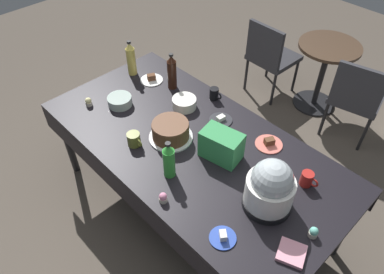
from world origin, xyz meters
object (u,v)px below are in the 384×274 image
(soda_bottle_cola, at_px, (172,72))
(cupcake_cocoa, at_px, (88,102))
(potluck_table, at_px, (192,149))
(dessert_plate_white, at_px, (152,79))
(frosted_layer_cake, at_px, (171,131))
(maroon_chair_right, at_px, (357,95))
(slow_cooker, at_px, (270,188))
(glass_salad_bowl, at_px, (120,101))
(soda_bottle_lime_soda, at_px, (169,160))
(round_cafe_table, at_px, (325,65))
(dessert_plate_cobalt, at_px, (223,237))
(dessert_plate_charcoal, at_px, (221,120))
(maroon_chair_left, at_px, (270,54))
(coffee_mug_olive, at_px, (134,139))
(cupcake_vanilla, at_px, (314,232))
(coffee_mug_black, at_px, (214,94))
(soda_bottle_ginger_ale, at_px, (131,59))
(ceramic_snack_bowl, at_px, (184,103))
(coffee_mug_red, at_px, (307,179))
(dessert_plate_coral, at_px, (269,143))
(soda_carton, at_px, (221,145))

(soda_bottle_cola, bearing_deg, cupcake_cocoa, -113.91)
(potluck_table, bearing_deg, soda_bottle_cola, 150.03)
(dessert_plate_white, bearing_deg, frosted_layer_cake, -28.57)
(dessert_plate_white, xyz_separation_m, maroon_chair_right, (1.17, 1.40, -0.27))
(slow_cooker, relative_size, glass_salad_bowl, 1.88)
(soda_bottle_lime_soda, relative_size, round_cafe_table, 0.38)
(frosted_layer_cake, xyz_separation_m, soda_bottle_cola, (-0.43, 0.40, 0.08))
(potluck_table, height_order, cupcake_cocoa, cupcake_cocoa)
(dessert_plate_cobalt, xyz_separation_m, soda_bottle_lime_soda, (-0.54, 0.09, 0.11))
(dessert_plate_charcoal, xyz_separation_m, maroon_chair_right, (0.43, 1.36, -0.27))
(dessert_plate_white, relative_size, cupcake_cocoa, 2.76)
(maroon_chair_left, bearing_deg, coffee_mug_olive, -81.39)
(dessert_plate_white, bearing_deg, cupcake_vanilla, -9.61)
(frosted_layer_cake, relative_size, coffee_mug_black, 2.72)
(soda_bottle_ginger_ale, xyz_separation_m, coffee_mug_olive, (0.69, -0.51, -0.09))
(glass_salad_bowl, bearing_deg, round_cafe_table, 72.62)
(glass_salad_bowl, distance_m, soda_bottle_lime_soda, 0.81)
(dessert_plate_cobalt, distance_m, cupcake_vanilla, 0.49)
(glass_salad_bowl, bearing_deg, frosted_layer_cake, 3.90)
(ceramic_snack_bowl, height_order, coffee_mug_olive, coffee_mug_olive)
(maroon_chair_left, bearing_deg, round_cafe_table, 24.12)
(dessert_plate_charcoal, bearing_deg, round_cafe_table, 91.22)
(coffee_mug_red, bearing_deg, ceramic_snack_bowl, -178.56)
(cupcake_cocoa, distance_m, soda_bottle_lime_soda, 0.95)
(dessert_plate_cobalt, bearing_deg, dessert_plate_white, 154.88)
(soda_bottle_ginger_ale, relative_size, round_cafe_table, 0.42)
(maroon_chair_right, bearing_deg, soda_bottle_cola, -126.18)
(slow_cooker, bearing_deg, dessert_plate_coral, 125.81)
(dessert_plate_white, height_order, coffee_mug_black, coffee_mug_black)
(cupcake_cocoa, height_order, maroon_chair_left, maroon_chair_left)
(soda_carton, bearing_deg, maroon_chair_right, 71.96)
(cupcake_cocoa, bearing_deg, soda_bottle_ginger_ale, 102.23)
(potluck_table, xyz_separation_m, soda_bottle_ginger_ale, (-0.94, 0.21, 0.20))
(slow_cooker, distance_m, cupcake_vanilla, 0.33)
(glass_salad_bowl, distance_m, soda_bottle_ginger_ale, 0.43)
(slow_cooker, relative_size, coffee_mug_olive, 2.63)
(maroon_chair_right, bearing_deg, maroon_chair_left, -179.90)
(glass_salad_bowl, distance_m, coffee_mug_red, 1.47)
(potluck_table, height_order, dessert_plate_coral, dessert_plate_coral)
(soda_carton, bearing_deg, dessert_plate_white, 156.20)
(potluck_table, distance_m, ceramic_snack_bowl, 0.40)
(potluck_table, xyz_separation_m, cupcake_vanilla, (0.97, -0.03, 0.09))
(soda_bottle_lime_soda, distance_m, soda_bottle_cola, 0.92)
(ceramic_snack_bowl, relative_size, cupcake_vanilla, 2.72)
(maroon_chair_right, bearing_deg, frosted_layer_cake, -107.57)
(dessert_plate_charcoal, bearing_deg, soda_bottle_ginger_ale, -174.35)
(soda_bottle_ginger_ale, bearing_deg, cupcake_vanilla, -7.24)
(dessert_plate_coral, height_order, soda_bottle_ginger_ale, soda_bottle_ginger_ale)
(slow_cooker, xyz_separation_m, soda_bottle_cola, (-1.24, 0.37, -0.02))
(coffee_mug_red, relative_size, maroon_chair_right, 0.14)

